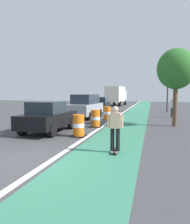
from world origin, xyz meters
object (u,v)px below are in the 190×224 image
Objects in this scene: parked_sedan_third at (100,104)px; pedestrian_crossing at (172,108)px; skateboarder_on_lane at (115,128)px; traffic_barrel_back at (107,113)px; parked_sedan_nearest at (48,117)px; traffic_barrel_mid at (95,119)px; delivery_truck_down_block at (116,95)px; parked_suv_second at (86,106)px; traffic_barrel_front at (79,126)px; traffic_light_corner at (168,81)px; street_tree_sidewalk at (176,69)px.

parked_sedan_third is 8.66m from pedestrian_crossing.
traffic_barrel_back is (-2.18, 9.18, -0.38)m from skateboarder_on_lane.
parked_sedan_nearest reaches higher than traffic_barrel_back.
delivery_truck_down_block is (-2.50, 23.60, 1.31)m from traffic_barrel_mid.
parked_suv_second is 4.31× the size of traffic_barrel_front.
traffic_light_corner reaches higher than street_tree_sidewalk.
traffic_barrel_front is at bearing -84.76° from delivery_truck_down_block.
parked_sedan_nearest is 2.55× the size of pedestrian_crossing.
parked_sedan_third is 0.54× the size of delivery_truck_down_block.
street_tree_sidewalk is at bearing -52.73° from parked_sedan_third.
parked_suv_second is at bearing 90.10° from parked_sedan_nearest.
skateboarder_on_lane is 1.55× the size of traffic_barrel_mid.
parked_sedan_nearest is at bearing 160.10° from traffic_barrel_front.
parked_sedan_nearest is at bearing -88.46° from parked_sedan_third.
delivery_truck_down_block is (-0.42, 25.96, 1.01)m from parked_sedan_nearest.
parked_sedan_third is at bearing 102.18° from traffic_barrel_mid.
parked_suv_second is 5.07m from traffic_barrel_mid.
parked_sedan_nearest is at bearing -89.07° from delivery_truck_down_block.
traffic_barrel_front is 16.42m from traffic_light_corner.
traffic_barrel_mid is at bearing -83.96° from delivery_truck_down_block.
parked_sedan_nearest is 16.46m from traffic_light_corner.
parked_suv_second is 0.92× the size of traffic_light_corner.
parked_sedan_third is at bearing 127.27° from street_tree_sidewalk.
traffic_barrel_mid is at bearing -112.61° from traffic_light_corner.
traffic_light_corner reaches higher than traffic_barrel_back.
traffic_barrel_mid is at bearing -65.57° from parked_suv_second.
parked_suv_second is (-0.01, 6.96, 0.20)m from parked_sedan_nearest.
street_tree_sidewalk reaches higher than pedestrian_crossing.
traffic_barrel_back is 0.14× the size of delivery_truck_down_block.
pedestrian_crossing is (7.27, 2.61, -0.17)m from parked_suv_second.
parked_sedan_third is 12.43m from street_tree_sidewalk.
parked_sedan_nearest is at bearing -89.90° from parked_suv_second.
skateboarder_on_lane is 8.18m from street_tree_sidewalk.
parked_suv_second reaches higher than pedestrian_crossing.
parked_sedan_third is 11.58m from traffic_barrel_mid.
delivery_truck_down_block is 18.13m from pedestrian_crossing.
traffic_barrel_front and traffic_barrel_back have the same top height.
traffic_barrel_back is (0.01, 3.64, 0.00)m from traffic_barrel_mid.
delivery_truck_down_block is at bearing 99.15° from skateboarder_on_lane.
parked_sedan_nearest is at bearing -109.15° from traffic_barrel_back.
pedestrian_crossing reaches higher than traffic_barrel_mid.
traffic_barrel_front is at bearing -75.16° from parked_suv_second.
street_tree_sidewalk is (4.88, -1.97, 3.14)m from traffic_barrel_back.
parked_sedan_nearest is 3.77× the size of traffic_barrel_front.
traffic_light_corner reaches higher than traffic_barrel_front.
traffic_barrel_mid is 0.14× the size of delivery_truck_down_block.
delivery_truck_down_block is 4.78× the size of pedestrian_crossing.
parked_sedan_third is 3.82× the size of traffic_barrel_back.
delivery_truck_down_block is at bearing 90.26° from parked_sedan_third.
parked_suv_second is at bearing -133.26° from traffic_light_corner.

